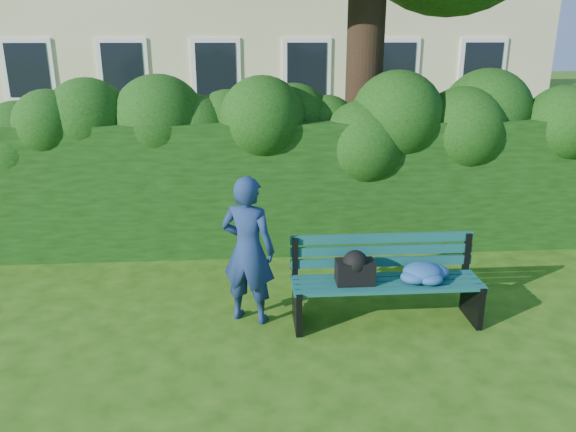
{
  "coord_description": "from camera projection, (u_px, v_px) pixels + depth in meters",
  "views": [
    {
      "loc": [
        -0.45,
        -5.35,
        2.89
      ],
      "look_at": [
        0.0,
        0.6,
        0.95
      ],
      "focal_mm": 35.0,
      "sensor_mm": 36.0,
      "label": 1
    }
  ],
  "objects": [
    {
      "name": "ground",
      "position": [
        292.0,
        318.0,
        6.0
      ],
      "size": [
        80.0,
        80.0,
        0.0
      ],
      "primitive_type": "plane",
      "color": "#24490E",
      "rests_on": "ground"
    },
    {
      "name": "hedge",
      "position": [
        279.0,
        184.0,
        7.81
      ],
      "size": [
        10.0,
        1.0,
        1.8
      ],
      "color": "black",
      "rests_on": "ground"
    },
    {
      "name": "park_bench",
      "position": [
        390.0,
        277.0,
        5.8
      ],
      "size": [
        1.95,
        0.56,
        0.89
      ],
      "rotation": [
        0.0,
        0.0,
        -0.0
      ],
      "color": "#0D3D41",
      "rests_on": "ground"
    },
    {
      "name": "man_reading",
      "position": [
        248.0,
        250.0,
        5.74
      ],
      "size": [
        0.67,
        0.57,
        1.57
      ],
      "primitive_type": "imported",
      "rotation": [
        0.0,
        0.0,
        2.74
      ],
      "color": "navy",
      "rests_on": "ground"
    }
  ]
}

